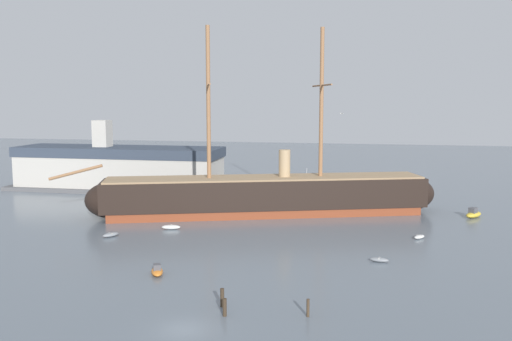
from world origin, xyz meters
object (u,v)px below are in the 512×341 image
Objects in this scene: dinghy_alongside_stern at (419,237)px; mooring_piling_left_pair at (308,308)px; sailboat_distant_centre at (307,195)px; mooring_piling_right_pair at (225,307)px; mooring_piling_nearest at (222,298)px; motorboat_far_right at (473,214)px; dockside_warehouse_left at (119,168)px; dinghy_mid_left at (111,235)px; seagull_in_flight at (341,113)px; dinghy_mid_right at (379,260)px; dinghy_alongside_bow at (171,227)px; tall_ship at (265,195)px; motorboat_foreground_left at (157,271)px.

dinghy_alongside_stern is 33.07m from mooring_piling_left_pair.
mooring_piling_right_pair is (-0.59, -61.21, 0.32)m from sailboat_distant_centre.
sailboat_distant_centre is 59.10m from mooring_piling_nearest.
motorboat_far_right is 70.23m from dockside_warehouse_left.
dinghy_mid_left is 35.83m from seagull_in_flight.
mooring_piling_left_pair reaches higher than dinghy_mid_right.
seagull_in_flight is at bearing -9.03° from dinghy_alongside_bow.
mooring_piling_right_pair is at bearing -47.04° from dinghy_mid_left.
dockside_warehouse_left is (-40.13, 1.69, 4.07)m from sailboat_distant_centre.
motorboat_far_right is 0.09× the size of dockside_warehouse_left.
mooring_piling_right_pair is (22.91, -24.61, 0.51)m from dinghy_mid_left.
mooring_piling_left_pair is (30.15, -23.26, 0.52)m from dinghy_mid_left.
tall_ship is 30.29m from dinghy_mid_right.
mooring_piling_nearest is at bearing 110.51° from mooring_piling_right_pair.
motorboat_foreground_left is 12.24m from mooring_piling_nearest.
tall_ship is 26.76× the size of dinghy_mid_right.
dockside_warehouse_left is (-23.33, 32.32, 4.23)m from dinghy_alongside_bow.
seagull_in_flight is at bearing -152.67° from dinghy_alongside_stern.
dinghy_mid_right is 19.47m from mooring_piling_left_pair.
dinghy_mid_left is 1.62× the size of mooring_piling_left_pair.
dinghy_alongside_bow is at bearing 170.97° from seagull_in_flight.
dinghy_mid_right is 0.05× the size of dockside_warehouse_left.
dinghy_alongside_bow is (6.70, 5.96, 0.04)m from dinghy_mid_left.
motorboat_foreground_left is at bearing -101.92° from sailboat_distant_centre.
mooring_piling_left_pair is 7.36m from mooring_piling_right_pair.
dinghy_mid_left is 43.50m from sailboat_distant_centre.
mooring_piling_nearest is 0.04× the size of dockside_warehouse_left.
dinghy_alongside_bow reaches higher than dinghy_mid_left.
dinghy_alongside_stern is 66.49m from dockside_warehouse_left.
motorboat_far_right is at bearing 44.32° from motorboat_foreground_left.
mooring_piling_nearest is at bearing -57.48° from dockside_warehouse_left.
dinghy_mid_right is 1.31× the size of mooring_piling_nearest.
sailboat_distant_centre is at bearing 78.08° from motorboat_foreground_left.
mooring_piling_right_pair reaches higher than dinghy_alongside_bow.
mooring_piling_right_pair reaches higher than dinghy_alongside_stern.
motorboat_foreground_left is at bearing -138.35° from seagull_in_flight.
dockside_warehouse_left is (-39.54, 62.89, 3.75)m from mooring_piling_right_pair.
dinghy_mid_left is 33.63m from mooring_piling_right_pair.
mooring_piling_right_pair is (-29.04, -48.26, 0.23)m from motorboat_far_right.
mooring_piling_right_pair is at bearing -84.13° from tall_ship.
motorboat_far_right is 54.94m from mooring_piling_nearest.
tall_ship is at bearing 80.38° from motorboat_foreground_left.
mooring_piling_left_pair is 77.39m from dockside_warehouse_left.
dinghy_mid_left is 36.91m from dinghy_mid_right.
seagull_in_flight reaches higher than motorboat_foreground_left.
dinghy_mid_left reaches higher than dinghy_alongside_stern.
tall_ship reaches higher than mooring_piling_right_pair.
dinghy_alongside_stern is 1.36× the size of mooring_piling_left_pair.
mooring_piling_nearest is (-20.05, -30.03, 0.63)m from dinghy_alongside_stern.
motorboat_foreground_left is 21.52m from dinghy_alongside_bow.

